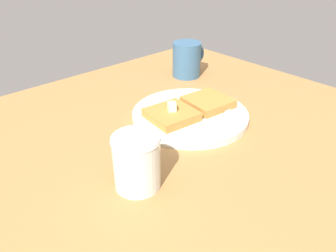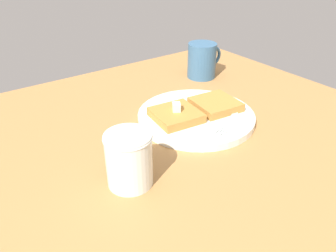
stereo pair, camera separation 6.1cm
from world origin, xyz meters
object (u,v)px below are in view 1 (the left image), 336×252
(plate, at_px, (190,114))
(coffee_mug, at_px, (187,59))
(fork, at_px, (225,117))
(syrup_jar, at_px, (137,163))

(plate, bearing_deg, coffee_mug, 46.35)
(fork, height_order, coffee_mug, coffee_mug)
(plate, xyz_separation_m, fork, (0.04, -0.07, 0.01))
(plate, relative_size, coffee_mug, 2.31)
(syrup_jar, bearing_deg, plate, 23.97)
(plate, distance_m, fork, 0.08)
(plate, distance_m, syrup_jar, 0.25)
(plate, bearing_deg, fork, -61.85)
(fork, relative_size, syrup_jar, 1.65)
(plate, distance_m, coffee_mug, 0.26)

